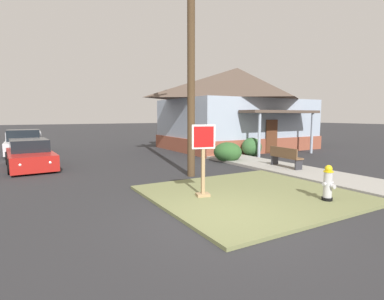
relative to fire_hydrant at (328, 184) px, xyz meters
The scene contains 13 objects.
ground_plane 3.12m from the fire_hydrant, behind, with size 160.00×160.00×0.00m, color #2B2B2D.
grass_corner_patch 2.06m from the fire_hydrant, 128.28° to the left, with size 5.54×5.13×0.08m, color olive.
sidewalk_strip 6.76m from the fire_hydrant, 66.14° to the left, with size 2.20×18.40×0.12m, color #9E9B93.
fire_hydrant is the anchor object (origin of this frame).
stop_sign 3.33m from the fire_hydrant, 143.44° to the left, with size 0.64×0.36×1.99m.
manhole_cover 4.93m from the fire_hydrant, 131.87° to the left, with size 0.70×0.70×0.02m, color black.
parked_sedan_red 12.13m from the fire_hydrant, 123.34° to the left, with size 2.04×4.52×1.25m.
pickup_truck_white 17.28m from the fire_hydrant, 113.35° to the left, with size 2.12×5.54×1.48m.
street_bench 4.84m from the fire_hydrant, 55.83° to the left, with size 0.53×1.62×0.85m.
utility_pole 6.90m from the fire_hydrant, 105.76° to the left, with size 1.46×0.28×10.06m.
corner_house 13.72m from the fire_hydrant, 62.03° to the left, with size 9.91×8.49×5.60m.
shrub_near_porch 9.11m from the fire_hydrant, 61.45° to the left, with size 1.12×1.12×1.06m, color #346232.
shrub_by_curb 7.29m from the fire_hydrant, 74.50° to the left, with size 1.40×1.40×0.98m, color #2F5B2A.
Camera 1 is at (-3.84, -5.12, 2.31)m, focal length 27.81 mm.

